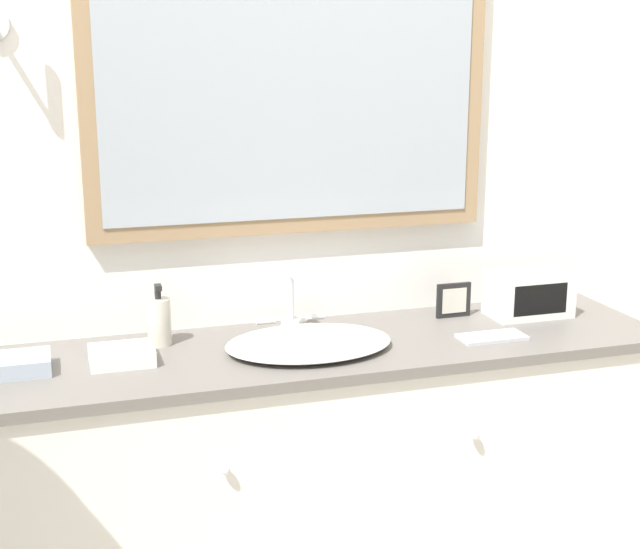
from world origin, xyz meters
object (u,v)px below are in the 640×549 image
(soap_bottle, at_px, (159,321))
(picture_frame, at_px, (454,300))
(sink_basin, at_px, (308,341))
(appliance_box, at_px, (529,294))

(soap_bottle, xyz_separation_m, picture_frame, (0.89, -0.00, -0.02))
(sink_basin, relative_size, picture_frame, 4.21)
(sink_basin, bearing_deg, appliance_box, 7.38)
(sink_basin, height_order, picture_frame, sink_basin)
(sink_basin, xyz_separation_m, appliance_box, (0.73, 0.09, 0.05))
(soap_bottle, distance_m, picture_frame, 0.89)
(soap_bottle, bearing_deg, picture_frame, -0.01)
(sink_basin, xyz_separation_m, picture_frame, (0.51, 0.15, 0.03))
(sink_basin, xyz_separation_m, soap_bottle, (-0.38, 0.15, 0.05))
(appliance_box, height_order, picture_frame, appliance_box)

